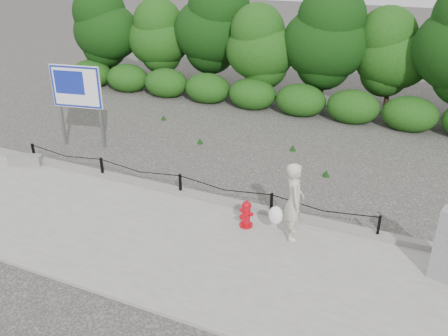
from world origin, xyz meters
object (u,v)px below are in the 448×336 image
fire_hydrant (246,214)px  pedestrian (293,202)px  concrete_block (26,160)px  advertising_sign (77,90)px

fire_hydrant → pedestrian: pedestrian is taller
concrete_block → advertising_sign: bearing=75.4°
concrete_block → advertising_sign: (0.52, 2.00, 1.66)m
fire_hydrant → pedestrian: bearing=15.7°
pedestrian → advertising_sign: bearing=51.5°
fire_hydrant → pedestrian: 1.22m
pedestrian → concrete_block: 8.36m
concrete_block → advertising_sign: 2.65m
fire_hydrant → concrete_block: 7.25m
fire_hydrant → concrete_block: size_ratio=0.71×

